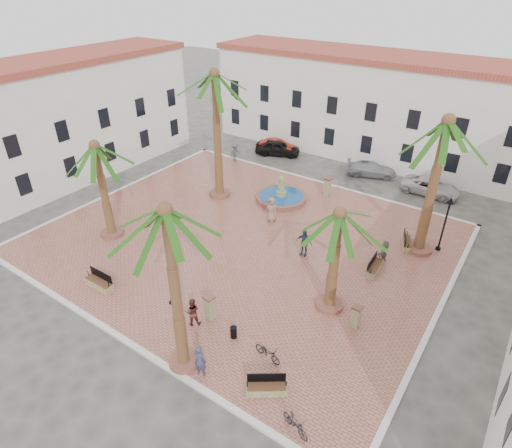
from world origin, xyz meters
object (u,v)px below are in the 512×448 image
Objects in this scene: fountain at (281,197)px; lamppost_s at (175,316)px; bench_e at (374,268)px; car_red at (277,147)px; palm_ne at (445,137)px; bicycle_b at (295,424)px; pedestrian_fountain_a at (271,209)px; pedestrian_north at (235,152)px; bollard_se at (210,307)px; car_white at (431,187)px; palm_e at (338,227)px; lamppost_e at (447,215)px; palm_nw at (215,88)px; pedestrian_fountain_b at (304,243)px; litter_bin at (234,332)px; cyclist_a at (200,360)px; car_black at (278,148)px; bollard_e at (356,316)px; cyclist_b at (192,312)px; bench_se at (267,388)px; bollard_n at (328,186)px; bicycle_a at (268,352)px; palm_s at (167,229)px; palm_sw at (97,157)px; bench_ne at (407,243)px; pedestrian_east at (384,251)px.

fountain is 17.00m from lamppost_s.
car_red reaches higher than bench_e.
palm_ne reaches higher than bicycle_b.
pedestrian_fountain_a is 1.03× the size of pedestrian_north.
fountain is 2.14× the size of pedestrian_fountain_a.
car_white is (5.44, 21.68, -0.26)m from bollard_se.
palm_e is at bearing -122.06° from pedestrian_north.
lamppost_e is 20.07m from car_red.
pedestrian_fountain_a is at bearing -11.06° from palm_nw.
pedestrian_fountain_b is 1.01× the size of pedestrian_north.
lamppost_e is (7.87, 16.25, 0.15)m from lamppost_s.
palm_e is at bearing 58.82° from litter_bin.
cyclist_a is 0.40× the size of car_black.
bollard_e is 8.43m from cyclist_b.
lamppost_s is 9.18m from bollard_e.
bollard_se is (-4.78, -4.42, -4.36)m from palm_e.
bench_se is at bearing -54.33° from pedestrian_fountain_a.
bicycle_b is 0.81× the size of pedestrian_north.
bicycle_b is 29.78m from car_black.
palm_ne reaches higher than bollard_n.
cyclist_a reaches higher than bollard_e.
bench_se is at bearing -104.61° from bollard_e.
bench_se is at bearing -139.45° from bicycle_a.
lamppost_e is at bearing 35.01° from palm_ne.
car_white is (4.23, 13.77, -0.43)m from pedestrian_fountain_b.
palm_s is (4.91, -16.59, 7.18)m from fountain.
fountain is 14.18m from palm_sw.
palm_ne is 15.51m from bicycle_a.
palm_s is 0.95× the size of palm_ne.
palm_ne is at bearing -24.14° from bench_e.
bench_se is at bearing -133.14° from pedestrian_north.
pedestrian_north is at bearing 116.84° from palm_nw.
palm_ne is at bearing -140.99° from car_black.
bollard_se is 8.00m from pedestrian_fountain_b.
pedestrian_fountain_a is (-7.64, 5.92, -4.17)m from palm_e.
bench_e is 1.19× the size of bicycle_a.
bollard_n is at bearing 44.91° from bench_ne.
bench_se is at bearing -3.89° from pedestrian_east.
cyclist_b is at bearing -17.53° from palm_sw.
pedestrian_north is at bearing 92.90° from palm_sw.
pedestrian_fountain_b reaches higher than pedestrian_north.
litter_bin is at bearing -175.43° from car_black.
pedestrian_east reaches higher than litter_bin.
palm_sw is 1.49× the size of car_white.
lamppost_e is at bearing 66.15° from palm_s.
palm_s is at bearing -70.69° from pedestrian_fountain_a.
bollard_e is 17.94m from car_white.
bollard_se is at bearing 97.83° from lamppost_s.
bollard_n is at bearing -146.21° from car_black.
bench_ne is 0.96× the size of pedestrian_fountain_b.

